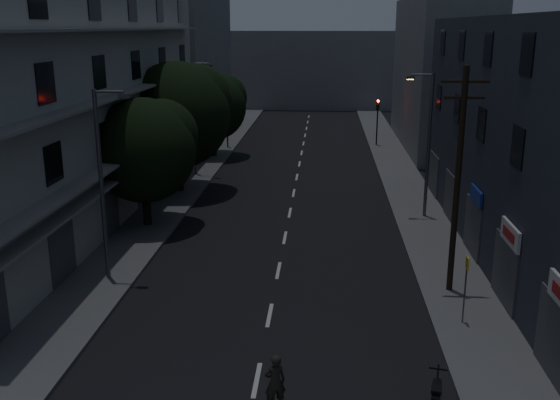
# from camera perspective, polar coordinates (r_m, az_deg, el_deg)

# --- Properties ---
(ground) EXTENTS (160.00, 160.00, 0.00)m
(ground) POSITION_cam_1_polar(r_m,az_deg,el_deg) (41.37, 1.30, 0.83)
(ground) COLOR black
(ground) RESTS_ON ground
(sidewalk_left) EXTENTS (3.00, 90.00, 0.15)m
(sidewalk_left) POSITION_cam_1_polar(r_m,az_deg,el_deg) (42.37, -8.89, 1.10)
(sidewalk_left) COLOR #565659
(sidewalk_left) RESTS_ON ground
(sidewalk_right) EXTENTS (3.00, 90.00, 0.15)m
(sidewalk_right) POSITION_cam_1_polar(r_m,az_deg,el_deg) (41.68, 11.65, 0.72)
(sidewalk_right) COLOR #565659
(sidewalk_right) RESTS_ON ground
(lane_markings) EXTENTS (0.15, 60.50, 0.01)m
(lane_markings) POSITION_cam_1_polar(r_m,az_deg,el_deg) (47.43, 1.67, 2.75)
(lane_markings) COLOR beige
(lane_markings) RESTS_ON ground
(building_left) EXTENTS (7.00, 36.00, 14.00)m
(building_left) POSITION_cam_1_polar(r_m,az_deg,el_deg) (35.95, -18.93, 9.10)
(building_left) COLOR #A6A7A2
(building_left) RESTS_ON ground
(building_right) EXTENTS (6.19, 28.00, 11.00)m
(building_right) POSITION_cam_1_polar(r_m,az_deg,el_deg) (31.06, 23.03, 5.00)
(building_right) COLOR #2A2E39
(building_right) RESTS_ON ground
(building_far_left) EXTENTS (6.00, 20.00, 16.00)m
(building_far_left) POSITION_cam_1_polar(r_m,az_deg,el_deg) (64.53, -8.58, 13.17)
(building_far_left) COLOR slate
(building_far_left) RESTS_ON ground
(building_far_right) EXTENTS (6.00, 20.00, 13.00)m
(building_far_right) POSITION_cam_1_polar(r_m,az_deg,el_deg) (57.98, 14.38, 11.12)
(building_far_right) COLOR slate
(building_far_right) RESTS_ON ground
(building_far_end) EXTENTS (24.00, 8.00, 10.00)m
(building_far_end) POSITION_cam_1_polar(r_m,az_deg,el_deg) (85.16, 2.87, 11.84)
(building_far_end) COLOR slate
(building_far_end) RESTS_ON ground
(tree_near) EXTENTS (5.57, 5.57, 6.87)m
(tree_near) POSITION_cam_1_polar(r_m,az_deg,el_deg) (33.76, -12.28, 4.83)
(tree_near) COLOR black
(tree_near) RESTS_ON sidewalk_left
(tree_mid) EXTENTS (6.77, 6.77, 8.33)m
(tree_mid) POSITION_cam_1_polar(r_m,az_deg,el_deg) (40.58, -9.27, 8.05)
(tree_mid) COLOR black
(tree_mid) RESTS_ON sidewalk_left
(tree_far) EXTENTS (5.48, 5.48, 6.78)m
(tree_far) POSITION_cam_1_polar(r_m,az_deg,el_deg) (51.94, -6.09, 8.71)
(tree_far) COLOR black
(tree_far) RESTS_ON sidewalk_left
(traffic_signal_far_right) EXTENTS (0.28, 0.37, 4.10)m
(traffic_signal_far_right) POSITION_cam_1_polar(r_m,az_deg,el_deg) (57.06, 8.92, 7.91)
(traffic_signal_far_right) COLOR black
(traffic_signal_far_right) RESTS_ON sidewalk_right
(traffic_signal_far_left) EXTENTS (0.28, 0.37, 4.10)m
(traffic_signal_far_left) POSITION_cam_1_polar(r_m,az_deg,el_deg) (55.49, -4.87, 7.83)
(traffic_signal_far_left) COLOR black
(traffic_signal_far_left) RESTS_ON sidewalk_left
(street_lamp_left_near) EXTENTS (1.51, 0.25, 8.00)m
(street_lamp_left_near) POSITION_cam_1_polar(r_m,az_deg,el_deg) (26.63, -15.83, 2.10)
(street_lamp_left_near) COLOR #53545B
(street_lamp_left_near) RESTS_ON sidewalk_left
(street_lamp_right) EXTENTS (1.51, 0.25, 8.00)m
(street_lamp_right) POSITION_cam_1_polar(r_m,az_deg,el_deg) (35.40, 13.29, 5.51)
(street_lamp_right) COLOR #55565C
(street_lamp_right) RESTS_ON sidewalk_right
(street_lamp_left_far) EXTENTS (1.51, 0.25, 8.00)m
(street_lamp_left_far) POSITION_cam_1_polar(r_m,az_deg,el_deg) (45.20, -7.73, 7.90)
(street_lamp_left_far) COLOR #56595D
(street_lamp_left_far) RESTS_ON sidewalk_left
(utility_pole) EXTENTS (1.80, 0.24, 9.00)m
(utility_pole) POSITION_cam_1_polar(r_m,az_deg,el_deg) (25.26, 15.95, 2.00)
(utility_pole) COLOR black
(utility_pole) RESTS_ON sidewalk_right
(bus_stop_sign) EXTENTS (0.06, 0.35, 2.52)m
(bus_stop_sign) POSITION_cam_1_polar(r_m,az_deg,el_deg) (23.37, 16.64, -6.83)
(bus_stop_sign) COLOR #595B60
(bus_stop_sign) RESTS_ON sidewalk_right
(motorcycle) EXTENTS (0.65, 1.84, 1.19)m
(motorcycle) POSITION_cam_1_polar(r_m,az_deg,el_deg) (18.89, 14.07, -17.14)
(motorcycle) COLOR black
(motorcycle) RESTS_ON ground
(cyclist) EXTENTS (1.09, 1.73, 2.07)m
(cyclist) POSITION_cam_1_polar(r_m,az_deg,el_deg) (17.88, -0.45, -17.81)
(cyclist) COLOR black
(cyclist) RESTS_ON ground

